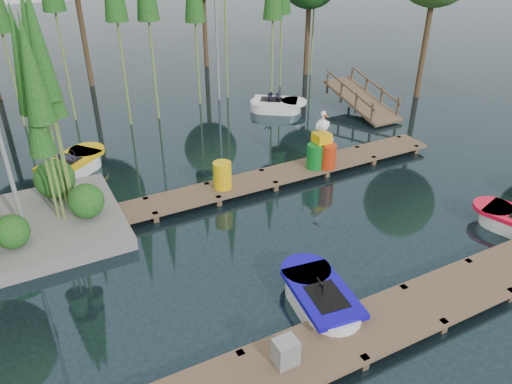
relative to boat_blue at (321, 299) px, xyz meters
name	(u,v)px	position (x,y,z in m)	size (l,w,h in m)	color
ground_plane	(249,238)	(-0.19, 3.29, -0.26)	(90.00, 90.00, 0.00)	#1B2C32
near_dock	(346,338)	(-0.19, -1.21, -0.03)	(18.00, 1.50, 0.50)	brown
far_dock	(241,185)	(0.81, 5.79, -0.03)	(15.00, 1.20, 0.50)	brown
lamp_rear	(216,7)	(3.81, 14.29, 4.00)	(0.30, 0.30, 7.25)	gray
ramp	(362,99)	(8.81, 9.79, 0.33)	(1.50, 3.94, 1.49)	brown
boat_blue	(321,299)	(0.00, 0.00, 0.00)	(1.53, 2.80, 0.90)	white
boat_yellow_far	(71,166)	(-3.85, 9.61, 0.03)	(2.90, 2.66, 1.37)	white
boat_white_far	(276,105)	(5.47, 11.64, 0.01)	(2.75, 2.43, 1.21)	white
utility_cabinet	(286,352)	(-1.66, -1.21, 0.32)	(0.46, 0.39, 0.57)	gray
yellow_barrel	(222,175)	(0.16, 5.79, 0.48)	(0.58, 0.58, 0.87)	#E7B40C
drum_cluster	(322,150)	(3.84, 5.63, 0.62)	(1.14, 1.04, 1.96)	#0C6E20
seagull_post	(318,149)	(3.78, 5.78, 0.61)	(0.53, 0.29, 0.85)	gray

